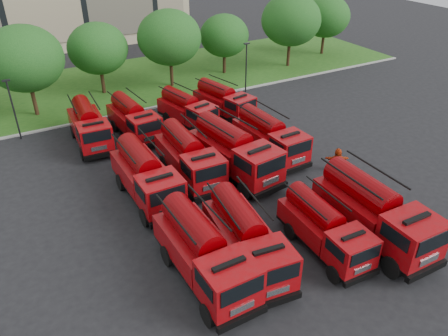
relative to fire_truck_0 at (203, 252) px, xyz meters
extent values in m
plane|color=black|center=(3.97, 4.49, -1.71)|extent=(140.00, 140.00, 0.00)
cube|color=#184712|center=(3.97, 30.49, -1.65)|extent=(70.00, 16.00, 0.12)
cube|color=gray|center=(3.97, 22.39, -1.64)|extent=(70.00, 0.30, 0.14)
cylinder|color=#382314|center=(-4.03, 25.99, -0.31)|extent=(0.36, 0.36, 2.80)
ellipsoid|color=#124113|center=(-4.03, 25.99, 3.65)|extent=(6.72, 6.72, 5.71)
cylinder|color=#382314|center=(2.97, 28.49, -0.48)|extent=(0.36, 0.36, 2.45)
ellipsoid|color=#124113|center=(2.97, 28.49, 2.98)|extent=(5.88, 5.88, 5.00)
cylinder|color=#382314|center=(9.97, 26.99, -0.34)|extent=(0.36, 0.36, 2.73)
ellipsoid|color=#124113|center=(9.97, 26.99, 3.52)|extent=(6.55, 6.55, 5.57)
cylinder|color=#382314|center=(16.97, 27.99, -0.57)|extent=(0.36, 0.36, 2.27)
ellipsoid|color=#124113|center=(16.97, 27.99, 2.65)|extent=(5.46, 5.46, 4.64)
cylinder|color=#382314|center=(24.97, 26.49, -0.27)|extent=(0.36, 0.36, 2.87)
ellipsoid|color=#124113|center=(24.97, 26.49, 3.78)|extent=(6.89, 6.89, 5.85)
cylinder|color=#382314|center=(31.97, 28.49, -0.45)|extent=(0.36, 0.36, 2.52)
ellipsoid|color=#124113|center=(31.97, 28.49, 3.11)|extent=(6.05, 6.05, 5.14)
cylinder|color=black|center=(-6.03, 21.69, 0.79)|extent=(0.14, 0.14, 5.00)
cube|color=black|center=(-6.03, 21.69, 3.34)|extent=(0.60, 0.25, 0.12)
cylinder|color=black|center=(15.97, 21.69, 0.79)|extent=(0.14, 0.14, 5.00)
cube|color=black|center=(15.97, 21.69, 3.34)|extent=(0.60, 0.25, 0.12)
cube|color=black|center=(0.00, 0.01, -1.03)|extent=(2.49, 7.32, 0.31)
cube|color=black|center=(0.05, -3.68, -1.08)|extent=(2.61, 0.30, 0.36)
cube|color=#890106|center=(0.03, -2.49, 0.14)|extent=(2.58, 2.32, 2.03)
cube|color=black|center=(0.05, -3.65, 0.61)|extent=(2.19, 0.08, 0.88)
cube|color=#890106|center=(-0.02, 1.16, -0.20)|extent=(2.61, 4.82, 1.35)
cylinder|color=#5B0002|center=(-0.02, 1.16, 0.91)|extent=(1.62, 4.39, 1.56)
cylinder|color=black|center=(-1.16, -2.71, -1.14)|extent=(0.38, 1.15, 1.15)
cylinder|color=black|center=(1.23, -2.68, -1.14)|extent=(0.38, 1.15, 1.15)
cylinder|color=black|center=(-1.22, 1.87, -1.14)|extent=(0.38, 1.15, 1.15)
cylinder|color=black|center=(1.17, 1.90, -1.14)|extent=(0.38, 1.15, 1.15)
cube|color=black|center=(2.47, -0.08, -1.06)|extent=(3.14, 7.24, 0.30)
cube|color=black|center=(2.04, -3.61, -1.11)|extent=(2.52, 0.55, 0.35)
cube|color=#890106|center=(2.18, -2.47, 0.07)|extent=(2.70, 2.49, 1.95)
cube|color=black|center=(2.04, -3.58, 0.52)|extent=(2.09, 0.31, 0.85)
cube|color=#890106|center=(2.61, 1.01, -0.26)|extent=(3.00, 4.87, 1.30)
cylinder|color=#5B0002|center=(2.61, 1.01, 0.81)|extent=(2.01, 4.36, 1.50)
cylinder|color=black|center=(1.01, -2.52, -1.16)|extent=(0.48, 1.14, 1.10)
cylinder|color=black|center=(3.30, -2.80, -1.16)|extent=(0.48, 1.14, 1.10)
cylinder|color=black|center=(1.55, 1.85, -1.16)|extent=(0.48, 1.14, 1.10)
cylinder|color=black|center=(3.84, 1.57, -1.16)|extent=(0.48, 1.14, 1.10)
cube|color=black|center=(6.77, -1.24, -1.13)|extent=(2.29, 6.28, 0.27)
cube|color=black|center=(6.64, -4.38, -1.18)|extent=(2.22, 0.31, 0.31)
cube|color=#890106|center=(6.68, -3.37, -0.14)|extent=(2.25, 2.04, 1.73)
cube|color=black|center=(6.64, -4.36, 0.26)|extent=(1.86, 0.12, 0.75)
cube|color=#890106|center=(6.81, -0.27, -0.42)|extent=(2.34, 4.16, 1.15)
cylinder|color=#5B0002|center=(6.81, -0.27, 0.52)|extent=(1.48, 3.77, 1.33)
cylinder|color=black|center=(5.66, -3.50, -1.22)|extent=(0.35, 0.99, 0.97)
cylinder|color=black|center=(7.69, -3.59, -1.22)|extent=(0.35, 0.99, 0.97)
cylinder|color=black|center=(5.82, 0.39, -1.22)|extent=(0.35, 0.99, 0.97)
cylinder|color=black|center=(7.86, 0.31, -1.22)|extent=(0.35, 0.99, 0.97)
cube|color=black|center=(9.84, -1.79, -0.99)|extent=(2.71, 7.81, 0.33)
cube|color=black|center=(9.76, -5.73, -1.04)|extent=(2.78, 0.33, 0.39)
cube|color=#890106|center=(9.79, -4.46, 0.26)|extent=(2.77, 2.49, 2.16)
cube|color=black|center=(9.76, -5.70, 0.76)|extent=(2.33, 0.10, 0.94)
cube|color=#890106|center=(9.86, -0.57, -0.10)|extent=(2.82, 5.16, 1.44)
cylinder|color=#5B0002|center=(9.86, -0.57, 1.08)|extent=(1.76, 4.69, 1.66)
cylinder|color=black|center=(8.51, -4.65, -1.10)|extent=(0.41, 1.23, 1.22)
cylinder|color=black|center=(11.06, -4.70, -1.10)|extent=(0.41, 1.23, 1.22)
cylinder|color=black|center=(8.60, 0.23, -1.10)|extent=(0.41, 1.23, 1.22)
cylinder|color=black|center=(11.15, 0.18, -1.10)|extent=(0.41, 1.23, 1.22)
cube|color=black|center=(0.09, 8.32, -1.04)|extent=(2.43, 7.25, 0.31)
cube|color=black|center=(0.12, 4.65, -1.09)|extent=(2.59, 0.28, 0.36)
cube|color=#890106|center=(0.11, 5.84, 0.13)|extent=(2.55, 2.29, 2.01)
cube|color=black|center=(0.12, 4.69, 0.59)|extent=(2.17, 0.07, 0.88)
cube|color=#890106|center=(0.08, 9.46, -0.21)|extent=(2.57, 4.77, 1.34)
cylinder|color=#5B0002|center=(0.08, 9.46, 0.89)|extent=(1.58, 4.35, 1.55)
cylinder|color=black|center=(-1.08, 5.63, -1.14)|extent=(0.37, 1.14, 1.14)
cylinder|color=black|center=(1.30, 5.65, -1.14)|extent=(0.37, 1.14, 1.14)
cylinder|color=black|center=(-1.11, 10.17, -1.14)|extent=(0.37, 1.14, 1.14)
cylinder|color=black|center=(1.27, 10.19, -1.14)|extent=(0.37, 1.14, 1.14)
cube|color=black|center=(3.60, 9.30, -1.05)|extent=(2.53, 7.17, 0.30)
cube|color=black|center=(3.50, 5.70, -1.10)|extent=(2.54, 0.32, 0.36)
cube|color=#890106|center=(3.53, 6.87, 0.09)|extent=(2.55, 2.30, 1.98)
cube|color=black|center=(3.50, 5.73, 0.55)|extent=(2.13, 0.11, 0.86)
cube|color=#890106|center=(3.63, 10.42, -0.24)|extent=(2.62, 4.74, 1.32)
cylinder|color=#5B0002|center=(3.63, 10.42, 0.84)|extent=(1.64, 4.31, 1.52)
cylinder|color=black|center=(2.36, 6.70, -1.15)|extent=(0.39, 1.13, 1.12)
cylinder|color=black|center=(4.69, 6.63, -1.15)|extent=(0.39, 1.13, 1.12)
cylinder|color=black|center=(2.48, 11.16, -1.15)|extent=(0.39, 1.13, 1.12)
cylinder|color=black|center=(4.82, 11.10, -1.15)|extent=(0.39, 1.13, 1.12)
cube|color=black|center=(6.58, 8.16, -0.98)|extent=(3.48, 8.07, 0.34)
cube|color=black|center=(7.05, 4.22, -1.04)|extent=(2.81, 0.61, 0.39)
cube|color=#890106|center=(6.90, 5.50, 0.27)|extent=(3.01, 2.76, 2.18)
cube|color=black|center=(7.05, 4.25, 0.78)|extent=(2.34, 0.33, 0.95)
cube|color=#890106|center=(6.44, 9.38, -0.09)|extent=(3.33, 5.43, 1.45)
cylinder|color=#5B0002|center=(6.44, 9.38, 1.10)|extent=(2.22, 4.86, 1.68)
cylinder|color=black|center=(5.65, 5.12, -1.09)|extent=(0.53, 1.27, 1.23)
cylinder|color=black|center=(8.20, 5.43, -1.09)|extent=(0.53, 1.27, 1.23)
cylinder|color=black|center=(5.07, 10.00, -1.09)|extent=(0.53, 1.27, 1.23)
cylinder|color=black|center=(7.62, 10.31, -1.09)|extent=(0.53, 1.27, 1.23)
cube|color=black|center=(10.33, 9.21, -1.07)|extent=(2.54, 6.98, 0.30)
cube|color=black|center=(10.47, 5.72, -1.12)|extent=(2.47, 0.35, 0.34)
cube|color=#890106|center=(10.42, 6.85, 0.04)|extent=(2.50, 2.26, 1.92)
cube|color=black|center=(10.47, 5.75, 0.48)|extent=(2.07, 0.13, 0.84)
cube|color=#890106|center=(10.28, 10.29, -0.28)|extent=(2.59, 4.62, 1.28)
cylinder|color=#5B0002|center=(10.28, 10.29, 0.77)|extent=(1.64, 4.19, 1.48)
cylinder|color=black|center=(9.30, 6.61, -1.17)|extent=(0.39, 1.10, 1.08)
cylinder|color=black|center=(11.56, 6.70, -1.17)|extent=(0.39, 1.10, 1.08)
cylinder|color=black|center=(9.12, 10.94, -1.17)|extent=(0.39, 1.10, 1.08)
cylinder|color=black|center=(11.39, 11.03, -1.17)|extent=(0.39, 1.10, 1.08)
cube|color=black|center=(-1.10, 17.93, -1.08)|extent=(2.62, 6.88, 0.29)
cube|color=black|center=(-1.31, 14.51, -1.13)|extent=(2.43, 0.38, 0.34)
cube|color=#890106|center=(-1.24, 15.62, 0.01)|extent=(2.49, 2.26, 1.88)
cube|color=black|center=(-1.30, 14.54, 0.44)|extent=(2.03, 0.17, 0.82)
cube|color=#890106|center=(-1.04, 18.99, -0.31)|extent=(2.63, 4.58, 1.26)
cylinder|color=#5B0002|center=(-1.04, 18.99, 0.72)|extent=(1.69, 4.14, 1.45)
cylinder|color=black|center=(-2.36, 15.49, -1.18)|extent=(0.40, 1.08, 1.06)
cylinder|color=black|center=(-0.14, 15.36, -1.18)|extent=(0.40, 1.08, 1.06)
cylinder|color=black|center=(-2.11, 19.73, -1.18)|extent=(0.40, 1.08, 1.06)
cylinder|color=black|center=(0.11, 19.60, -1.18)|extent=(0.40, 1.08, 1.06)
cube|color=black|center=(2.46, 17.59, -1.10)|extent=(2.62, 6.67, 0.28)
cube|color=black|center=(2.70, 14.29, -1.15)|extent=(2.34, 0.40, 0.33)
cube|color=#890106|center=(2.62, 15.36, -0.05)|extent=(2.43, 2.21, 1.82)
cube|color=black|center=(2.70, 14.32, 0.37)|extent=(1.96, 0.19, 0.79)
cube|color=#890106|center=(2.38, 18.62, -0.36)|extent=(2.59, 4.44, 1.21)
cylinder|color=#5B0002|center=(2.38, 18.62, 0.63)|extent=(1.68, 4.01, 1.40)
cylinder|color=black|center=(1.57, 15.10, -1.20)|extent=(0.40, 1.05, 1.03)
cylinder|color=black|center=(3.71, 15.26, -1.20)|extent=(0.40, 1.05, 1.03)
cylinder|color=black|center=(1.27, 19.19, -1.20)|extent=(0.40, 1.05, 1.03)
cylinder|color=black|center=(3.40, 19.35, -1.20)|extent=(0.40, 1.05, 1.03)
cube|color=black|center=(7.21, 17.31, -1.13)|extent=(3.29, 6.50, 0.27)
cube|color=black|center=(7.87, 14.23, -1.18)|extent=(2.21, 0.68, 0.31)
cube|color=#890106|center=(7.65, 15.23, -0.13)|extent=(2.53, 2.36, 1.73)
cube|color=black|center=(7.86, 14.26, 0.26)|extent=(1.83, 0.43, 0.75)
cube|color=#890106|center=(7.01, 18.27, -0.42)|extent=(2.97, 4.44, 1.15)
cylinder|color=#5B0002|center=(7.01, 18.27, 0.52)|extent=(2.08, 3.92, 1.33)
cylinder|color=black|center=(6.69, 14.85, -1.22)|extent=(0.51, 1.02, 0.98)
cylinder|color=black|center=(8.69, 15.27, -1.22)|extent=(0.51, 1.02, 0.98)
cylinder|color=black|center=(5.88, 18.66, -1.22)|extent=(0.51, 1.02, 0.98)
cylinder|color=black|center=(7.88, 19.09, -1.22)|extent=(0.51, 1.02, 0.98)
cube|color=black|center=(10.92, 17.41, -1.12)|extent=(3.36, 6.65, 0.27)
cube|color=black|center=(11.58, 14.26, -1.16)|extent=(2.27, 0.69, 0.32)
cube|color=#890106|center=(11.37, 15.28, -0.10)|extent=(2.59, 2.42, 1.77)
cube|color=black|center=(11.58, 14.28, 0.31)|extent=(1.88, 0.44, 0.77)
cube|color=#890106|center=(10.71, 18.39, -0.39)|extent=(3.04, 4.55, 1.18)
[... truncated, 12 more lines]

